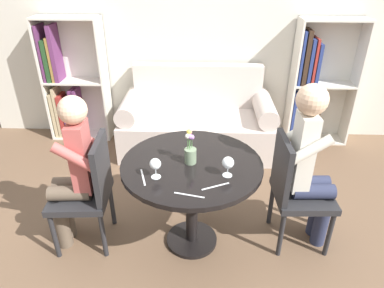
{
  "coord_description": "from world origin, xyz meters",
  "views": [
    {
      "loc": [
        0.08,
        -2.02,
        2.01
      ],
      "look_at": [
        0.0,
        0.05,
        0.86
      ],
      "focal_mm": 32.0,
      "sensor_mm": 36.0,
      "label": 1
    }
  ],
  "objects_px": {
    "flower_vase": "(190,151)",
    "wine_glass_right": "(228,163)",
    "person_left": "(73,172)",
    "chair_right": "(295,188)",
    "bookshelf_left": "(70,87)",
    "wine_glass_left": "(155,165)",
    "chair_left": "(89,189)",
    "couch": "(197,123)",
    "bookshelf_right": "(313,90)",
    "person_right": "(311,165)"
  },
  "relations": [
    {
      "from": "flower_vase",
      "to": "wine_glass_right",
      "type": "bearing_deg",
      "value": -32.19
    },
    {
      "from": "person_left",
      "to": "chair_right",
      "type": "bearing_deg",
      "value": 89.11
    },
    {
      "from": "bookshelf_left",
      "to": "wine_glass_left",
      "type": "xyz_separation_m",
      "value": [
        1.3,
        -1.99,
        0.2
      ]
    },
    {
      "from": "chair_left",
      "to": "flower_vase",
      "type": "relative_size",
      "value": 3.62
    },
    {
      "from": "couch",
      "to": "person_left",
      "type": "bearing_deg",
      "value": -118.85
    },
    {
      "from": "person_left",
      "to": "flower_vase",
      "type": "xyz_separation_m",
      "value": [
        0.84,
        0.02,
        0.19
      ]
    },
    {
      "from": "bookshelf_right",
      "to": "flower_vase",
      "type": "height_order",
      "value": "bookshelf_right"
    },
    {
      "from": "wine_glass_left",
      "to": "bookshelf_right",
      "type": "bearing_deg",
      "value": 51.88
    },
    {
      "from": "bookshelf_right",
      "to": "flower_vase",
      "type": "relative_size",
      "value": 5.77
    },
    {
      "from": "wine_glass_left",
      "to": "person_left",
      "type": "bearing_deg",
      "value": 164.45
    },
    {
      "from": "chair_right",
      "to": "wine_glass_right",
      "type": "relative_size",
      "value": 6.47
    },
    {
      "from": "flower_vase",
      "to": "person_right",
      "type": "bearing_deg",
      "value": 4.36
    },
    {
      "from": "bookshelf_left",
      "to": "chair_right",
      "type": "bearing_deg",
      "value": -37.17
    },
    {
      "from": "chair_left",
      "to": "bookshelf_left",
      "type": "bearing_deg",
      "value": -160.78
    },
    {
      "from": "couch",
      "to": "wine_glass_left",
      "type": "height_order",
      "value": "couch"
    },
    {
      "from": "bookshelf_left",
      "to": "person_right",
      "type": "xyz_separation_m",
      "value": [
        2.37,
        -1.73,
        0.06
      ]
    },
    {
      "from": "couch",
      "to": "person_left",
      "type": "relative_size",
      "value": 1.39
    },
    {
      "from": "person_left",
      "to": "wine_glass_left",
      "type": "distance_m",
      "value": 0.68
    },
    {
      "from": "bookshelf_right",
      "to": "chair_right",
      "type": "xyz_separation_m",
      "value": [
        -0.57,
        -1.73,
        -0.15
      ]
    },
    {
      "from": "person_right",
      "to": "chair_left",
      "type": "bearing_deg",
      "value": 90.24
    },
    {
      "from": "bookshelf_left",
      "to": "wine_glass_left",
      "type": "relative_size",
      "value": 10.33
    },
    {
      "from": "chair_left",
      "to": "wine_glass_right",
      "type": "bearing_deg",
      "value": 77.94
    },
    {
      "from": "bookshelf_left",
      "to": "wine_glass_right",
      "type": "xyz_separation_m",
      "value": [
        1.77,
        -1.95,
        0.2
      ]
    },
    {
      "from": "chair_left",
      "to": "person_left",
      "type": "relative_size",
      "value": 0.74
    },
    {
      "from": "wine_glass_left",
      "to": "wine_glass_right",
      "type": "height_order",
      "value": "same"
    },
    {
      "from": "bookshelf_left",
      "to": "person_right",
      "type": "height_order",
      "value": "bookshelf_left"
    },
    {
      "from": "chair_right",
      "to": "wine_glass_right",
      "type": "height_order",
      "value": "chair_right"
    },
    {
      "from": "chair_right",
      "to": "person_left",
      "type": "height_order",
      "value": "person_left"
    },
    {
      "from": "chair_right",
      "to": "flower_vase",
      "type": "relative_size",
      "value": 3.62
    },
    {
      "from": "bookshelf_right",
      "to": "person_right",
      "type": "relative_size",
      "value": 1.11
    },
    {
      "from": "couch",
      "to": "bookshelf_left",
      "type": "relative_size",
      "value": 1.19
    },
    {
      "from": "bookshelf_left",
      "to": "chair_left",
      "type": "bearing_deg",
      "value": -67.08
    },
    {
      "from": "chair_left",
      "to": "wine_glass_left",
      "type": "height_order",
      "value": "chair_left"
    },
    {
      "from": "person_left",
      "to": "wine_glass_right",
      "type": "bearing_deg",
      "value": 79.13
    },
    {
      "from": "couch",
      "to": "bookshelf_left",
      "type": "height_order",
      "value": "bookshelf_left"
    },
    {
      "from": "couch",
      "to": "chair_left",
      "type": "xyz_separation_m",
      "value": [
        -0.76,
        -1.54,
        0.18
      ]
    },
    {
      "from": "bookshelf_right",
      "to": "wine_glass_right",
      "type": "distance_m",
      "value": 2.24
    },
    {
      "from": "wine_glass_right",
      "to": "flower_vase",
      "type": "xyz_separation_m",
      "value": [
        -0.25,
        0.16,
        -0.0
      ]
    },
    {
      "from": "bookshelf_left",
      "to": "person_left",
      "type": "bearing_deg",
      "value": -69.68
    },
    {
      "from": "wine_glass_left",
      "to": "flower_vase",
      "type": "height_order",
      "value": "flower_vase"
    },
    {
      "from": "bookshelf_left",
      "to": "flower_vase",
      "type": "distance_m",
      "value": 2.36
    },
    {
      "from": "bookshelf_right",
      "to": "person_left",
      "type": "relative_size",
      "value": 1.17
    },
    {
      "from": "wine_glass_left",
      "to": "chair_left",
      "type": "bearing_deg",
      "value": 161.04
    },
    {
      "from": "wine_glass_right",
      "to": "person_right",
      "type": "bearing_deg",
      "value": 20.18
    },
    {
      "from": "person_right",
      "to": "person_left",
      "type": "bearing_deg",
      "value": 90.42
    },
    {
      "from": "person_right",
      "to": "chair_right",
      "type": "bearing_deg",
      "value": 91.73
    },
    {
      "from": "bookshelf_right",
      "to": "wine_glass_left",
      "type": "distance_m",
      "value": 2.53
    },
    {
      "from": "bookshelf_left",
      "to": "flower_vase",
      "type": "relative_size",
      "value": 5.77
    },
    {
      "from": "bookshelf_right",
      "to": "flower_vase",
      "type": "distance_m",
      "value": 2.25
    },
    {
      "from": "chair_left",
      "to": "wine_glass_left",
      "type": "distance_m",
      "value": 0.66
    }
  ]
}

